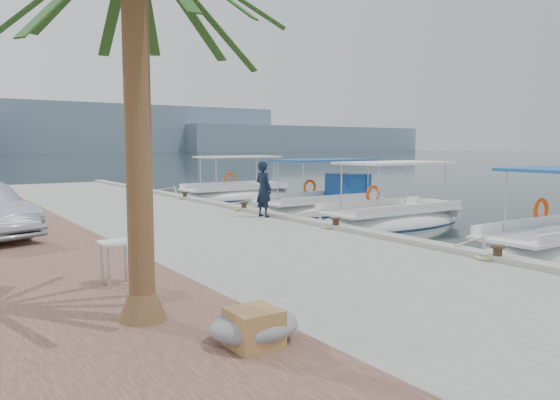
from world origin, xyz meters
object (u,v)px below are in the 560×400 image
object	(u,v)px
fishing_caique_c	(390,222)
fishing_caique_e	(235,196)
fishing_caique_d	(322,208)
fisherman	(264,189)

from	to	relation	value
fishing_caique_c	fishing_caique_e	xyz separation A→B (m)	(0.23, 11.43, -0.00)
fishing_caique_d	fishing_caique_e	distance (m)	7.32
fishing_caique_e	fishing_caique_d	bearing A→B (deg)	-89.89
fishing_caique_c	fishing_caique_d	world-z (taller)	same
fishing_caique_e	fishing_caique_c	bearing A→B (deg)	-91.15
fishing_caique_c	fishing_caique_e	bearing A→B (deg)	88.85
fishing_caique_c	fisherman	distance (m)	4.75
fishing_caique_d	fishing_caique_c	bearing A→B (deg)	-93.39
fishing_caique_c	fishing_caique_e	distance (m)	11.43
fishing_caique_c	fishing_caique_e	size ratio (longest dim) A/B	0.93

